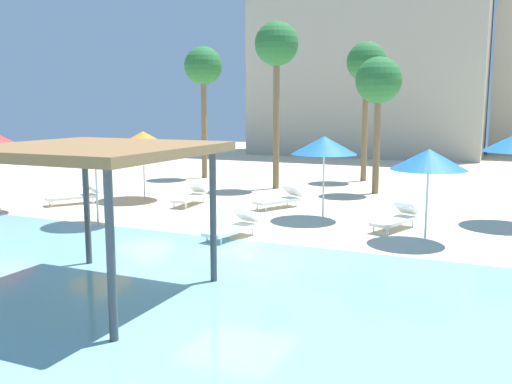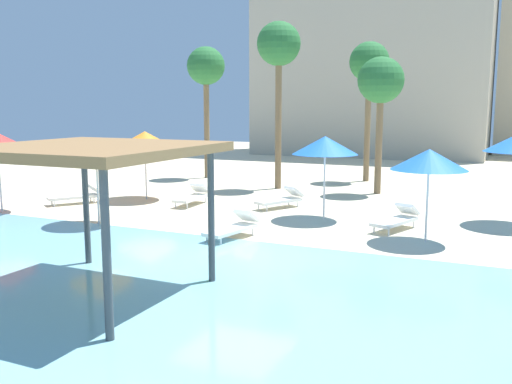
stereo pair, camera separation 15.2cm
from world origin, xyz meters
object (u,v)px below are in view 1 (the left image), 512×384
object	(u,v)px
beach_umbrella_orange_1	(143,140)
beach_umbrella_blue_3	(324,145)
lounge_chair_5	(191,196)
palm_tree_0	(379,83)
lounge_chair_0	(234,227)
palm_tree_1	(367,66)
lounge_chair_2	(397,218)
palm_tree_3	(203,69)
beach_umbrella_orange_6	(95,154)
lounge_chair_1	(280,199)
shade_pavilion	(93,155)
beach_umbrella_blue_2	(429,160)
palm_tree_2	(277,49)
lounge_chair_6	(75,195)

from	to	relation	value
beach_umbrella_orange_1	beach_umbrella_blue_3	world-z (taller)	beach_umbrella_blue_3
lounge_chair_5	palm_tree_0	distance (m)	9.00
lounge_chair_0	palm_tree_1	world-z (taller)	palm_tree_1
beach_umbrella_orange_1	lounge_chair_2	size ratio (longest dim) A/B	1.35
lounge_chair_2	palm_tree_3	bearing A→B (deg)	-107.25
beach_umbrella_orange_1	lounge_chair_5	distance (m)	3.06
beach_umbrella_orange_6	beach_umbrella_blue_3	bearing A→B (deg)	31.79
beach_umbrella_blue_3	beach_umbrella_orange_6	bearing A→B (deg)	-148.21
lounge_chair_1	palm_tree_1	bearing A→B (deg)	-159.60
shade_pavilion	lounge_chair_5	xyz separation A→B (m)	(-3.56, 9.56, -2.41)
lounge_chair_5	palm_tree_0	size ratio (longest dim) A/B	0.34
beach_umbrella_blue_2	lounge_chair_2	xyz separation A→B (m)	(-0.99, 1.23, -1.91)
beach_umbrella_blue_2	beach_umbrella_blue_3	size ratio (longest dim) A/B	0.94
shade_pavilion	lounge_chair_0	world-z (taller)	shade_pavilion
beach_umbrella_orange_1	lounge_chair_1	xyz separation A→B (m)	(5.57, 0.48, -2.02)
palm_tree_2	palm_tree_3	distance (m)	5.20
shade_pavilion	beach_umbrella_orange_6	distance (m)	6.81
palm_tree_1	palm_tree_2	xyz separation A→B (m)	(-2.99, -4.12, 0.53)
beach_umbrella_orange_6	lounge_chair_6	xyz separation A→B (m)	(-3.27, 2.68, -1.88)
lounge_chair_1	palm_tree_3	world-z (taller)	palm_tree_3
lounge_chair_0	palm_tree_0	size ratio (longest dim) A/B	0.35
lounge_chair_1	palm_tree_1	world-z (taller)	palm_tree_1
lounge_chair_2	palm_tree_2	distance (m)	10.72
beach_umbrella_blue_2	lounge_chair_5	size ratio (longest dim) A/B	1.31
lounge_chair_6	lounge_chair_5	bearing A→B (deg)	147.18
lounge_chair_2	beach_umbrella_orange_1	bearing A→B (deg)	-78.70
lounge_chair_0	lounge_chair_2	bearing A→B (deg)	138.60
beach_umbrella_orange_1	lounge_chair_1	bearing A→B (deg)	4.92
lounge_chair_5	palm_tree_1	xyz separation A→B (m)	(4.31, 9.27, 5.24)
palm_tree_1	beach_umbrella_orange_1	bearing A→B (deg)	-126.22
beach_umbrella_blue_3	beach_umbrella_orange_1	bearing A→B (deg)	173.69
beach_umbrella_orange_1	lounge_chair_6	size ratio (longest dim) A/B	1.41
lounge_chair_2	palm_tree_1	bearing A→B (deg)	-142.27
lounge_chair_0	palm_tree_0	world-z (taller)	palm_tree_0
shade_pavilion	beach_umbrella_orange_6	xyz separation A→B (m)	(-4.34, 5.22, -0.54)
lounge_chair_0	lounge_chair_6	size ratio (longest dim) A/B	1.04
shade_pavilion	palm_tree_3	size ratio (longest dim) A/B	0.60
beach_umbrella_orange_1	lounge_chair_6	world-z (taller)	beach_umbrella_orange_1
lounge_chair_0	lounge_chair_1	xyz separation A→B (m)	(-0.56, 4.94, 0.00)
lounge_chair_2	palm_tree_0	distance (m)	8.20
beach_umbrella_blue_3	palm_tree_0	distance (m)	6.48
palm_tree_2	palm_tree_1	bearing A→B (deg)	54.03
palm_tree_0	palm_tree_3	bearing A→B (deg)	169.76
beach_umbrella_orange_1	palm_tree_3	size ratio (longest dim) A/B	0.41
beach_umbrella_orange_6	lounge_chair_2	xyz separation A→B (m)	(8.56, 3.17, -1.88)
beach_umbrella_orange_1	palm_tree_3	world-z (taller)	palm_tree_3
beach_umbrella_orange_1	palm_tree_2	bearing A→B (deg)	53.57
lounge_chair_5	shade_pavilion	bearing A→B (deg)	17.48
palm_tree_0	palm_tree_1	size ratio (longest dim) A/B	0.84
lounge_chair_1	lounge_chair_2	world-z (taller)	same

